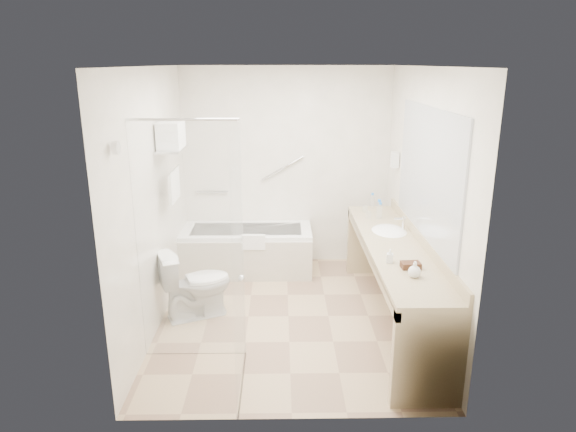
{
  "coord_description": "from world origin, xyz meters",
  "views": [
    {
      "loc": [
        -0.08,
        -4.81,
        2.54
      ],
      "look_at": [
        0.0,
        0.3,
        1.0
      ],
      "focal_mm": 32.0,
      "sensor_mm": 36.0,
      "label": 1
    }
  ],
  "objects_px": {
    "vanity_counter": "(393,264)",
    "water_bottle_left": "(379,210)",
    "bathtub": "(247,250)",
    "toilet": "(196,284)",
    "amenity_basket": "(411,265)"
  },
  "relations": [
    {
      "from": "bathtub",
      "to": "vanity_counter",
      "type": "bearing_deg",
      "value": -42.35
    },
    {
      "from": "vanity_counter",
      "to": "amenity_basket",
      "type": "relative_size",
      "value": 16.73
    },
    {
      "from": "vanity_counter",
      "to": "amenity_basket",
      "type": "xyz_separation_m",
      "value": [
        0.01,
        -0.61,
        0.24
      ]
    },
    {
      "from": "vanity_counter",
      "to": "water_bottle_left",
      "type": "xyz_separation_m",
      "value": [
        0.0,
        0.86,
        0.31
      ]
    },
    {
      "from": "bathtub",
      "to": "vanity_counter",
      "type": "height_order",
      "value": "vanity_counter"
    },
    {
      "from": "amenity_basket",
      "to": "water_bottle_left",
      "type": "bearing_deg",
      "value": 90.01
    },
    {
      "from": "toilet",
      "to": "water_bottle_left",
      "type": "bearing_deg",
      "value": -94.85
    },
    {
      "from": "vanity_counter",
      "to": "toilet",
      "type": "bearing_deg",
      "value": 174.62
    },
    {
      "from": "vanity_counter",
      "to": "toilet",
      "type": "distance_m",
      "value": 2.0
    },
    {
      "from": "bathtub",
      "to": "toilet",
      "type": "xyz_separation_m",
      "value": [
        -0.45,
        -1.2,
        0.08
      ]
    },
    {
      "from": "vanity_counter",
      "to": "water_bottle_left",
      "type": "relative_size",
      "value": 12.66
    },
    {
      "from": "bathtub",
      "to": "vanity_counter",
      "type": "distance_m",
      "value": 2.09
    },
    {
      "from": "vanity_counter",
      "to": "amenity_basket",
      "type": "height_order",
      "value": "vanity_counter"
    },
    {
      "from": "toilet",
      "to": "amenity_basket",
      "type": "relative_size",
      "value": 4.5
    },
    {
      "from": "toilet",
      "to": "amenity_basket",
      "type": "height_order",
      "value": "amenity_basket"
    }
  ]
}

